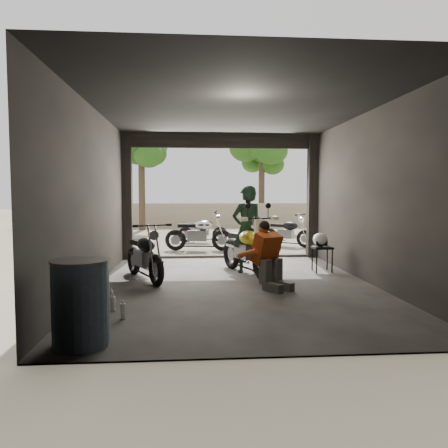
{
  "coord_description": "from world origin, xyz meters",
  "views": [
    {
      "loc": [
        -0.81,
        -7.79,
        1.68
      ],
      "look_at": [
        -0.15,
        0.6,
        1.09
      ],
      "focal_mm": 35.0,
      "sensor_mm": 36.0,
      "label": 1
    }
  ],
  "objects": [
    {
      "name": "mechanic",
      "position": [
        0.59,
        -0.36,
        0.58
      ],
      "size": [
        0.92,
        0.99,
        1.16
      ],
      "primitive_type": null,
      "rotation": [
        0.0,
        0.0,
        0.54
      ],
      "color": "#D7581C",
      "rests_on": "ground"
    },
    {
      "name": "boundary_wall",
      "position": [
        0.0,
        14.0,
        0.6
      ],
      "size": [
        18.0,
        0.3,
        1.2
      ],
      "primitive_type": "cube",
      "color": "gray",
      "rests_on": "ground"
    },
    {
      "name": "sign_post",
      "position": [
        3.53,
        4.67,
        1.76
      ],
      "size": [
        0.86,
        0.08,
        2.58
      ],
      "rotation": [
        0.0,
        0.0,
        0.34
      ],
      "color": "black",
      "rests_on": "ground"
    },
    {
      "name": "tree_right",
      "position": [
        2.8,
        14.0,
        3.56
      ],
      "size": [
        2.2,
        2.2,
        5.0
      ],
      "color": "#382B1E",
      "rests_on": "ground"
    },
    {
      "name": "outside_bike_c",
      "position": [
        2.27,
        5.82,
        0.52
      ],
      "size": [
        1.6,
        1.47,
        1.05
      ],
      "primitive_type": null,
      "rotation": [
        0.0,
        0.0,
        0.89
      ],
      "color": "black",
      "rests_on": "ground"
    },
    {
      "name": "outside_bike_b",
      "position": [
        -0.37,
        7.12,
        0.51
      ],
      "size": [
        1.54,
        0.73,
        1.01
      ],
      "primitive_type": null,
      "rotation": [
        0.0,
        0.0,
        1.65
      ],
      "color": "#42160F",
      "rests_on": "ground"
    },
    {
      "name": "helmet",
      "position": [
        1.97,
        1.28,
        0.7
      ],
      "size": [
        0.35,
        0.37,
        0.3
      ],
      "primitive_type": "ellipsoid",
      "rotation": [
        0.0,
        0.0,
        0.14
      ],
      "color": "white",
      "rests_on": "stool"
    },
    {
      "name": "main_bike",
      "position": [
        0.34,
        1.11,
        0.62
      ],
      "size": [
        1.35,
        2.01,
        1.24
      ],
      "primitive_type": null,
      "rotation": [
        0.0,
        0.0,
        0.34
      ],
      "color": "white",
      "rests_on": "ground"
    },
    {
      "name": "outside_bike_a",
      "position": [
        -0.55,
        5.0,
        0.59
      ],
      "size": [
        1.79,
        0.88,
        1.17
      ],
      "primitive_type": null,
      "rotation": [
        0.0,
        0.0,
        1.48
      ],
      "color": "black",
      "rests_on": "ground"
    },
    {
      "name": "garage",
      "position": [
        0.0,
        0.55,
        1.28
      ],
      "size": [
        7.0,
        7.13,
        3.2
      ],
      "color": "#2D2B28",
      "rests_on": "ground"
    },
    {
      "name": "rider",
      "position": [
        0.39,
        1.31,
        0.92
      ],
      "size": [
        0.78,
        0.63,
        1.84
      ],
      "primitive_type": "imported",
      "rotation": [
        0.0,
        0.0,
        3.46
      ],
      "color": "#172E20",
      "rests_on": "ground"
    },
    {
      "name": "tree_left",
      "position": [
        -3.0,
        12.5,
        3.99
      ],
      "size": [
        2.2,
        2.2,
        5.6
      ],
      "color": "#382B1E",
      "rests_on": "ground"
    },
    {
      "name": "stool",
      "position": [
        2.0,
        1.24,
        0.48
      ],
      "size": [
        0.4,
        0.4,
        0.55
      ],
      "rotation": [
        0.0,
        0.0,
        -0.38
      ],
      "color": "black",
      "rests_on": "ground"
    },
    {
      "name": "left_bike",
      "position": [
        -1.69,
        0.67,
        0.56
      ],
      "size": [
        1.32,
        1.79,
        1.12
      ],
      "primitive_type": null,
      "rotation": [
        0.0,
        0.0,
        0.43
      ],
      "color": "black",
      "rests_on": "ground"
    },
    {
      "name": "ground",
      "position": [
        0.0,
        0.0,
        0.0
      ],
      "size": [
        80.0,
        80.0,
        0.0
      ],
      "primitive_type": "plane",
      "color": "#7A6D56",
      "rests_on": "ground"
    },
    {
      "name": "oil_drum",
      "position": [
        -2.0,
        -3.0,
        0.48
      ],
      "size": [
        0.62,
        0.62,
        0.95
      ],
      "primitive_type": "cylinder",
      "rotation": [
        0.0,
        0.0,
        -0.01
      ],
      "color": "#445C73",
      "rests_on": "ground"
    }
  ]
}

